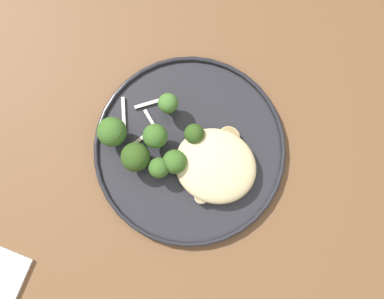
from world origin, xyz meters
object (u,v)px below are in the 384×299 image
(seared_scallop_on_noodles, at_px, (219,152))
(broccoli_floret_left_leaning, at_px, (196,135))
(broccoli_floret_beside_noodles, at_px, (160,172))
(dinner_plate, at_px, (192,151))
(broccoli_floret_split_head, at_px, (138,158))
(broccoli_floret_rear_charred, at_px, (114,133))
(broccoli_floret_small_sprig, at_px, (177,163))
(broccoli_floret_front_edge, at_px, (158,137))
(broccoli_floret_near_rim, at_px, (171,105))
(seared_scallop_rear_pale, at_px, (203,197))
(seared_scallop_tilted_round, at_px, (233,140))
(seared_scallop_large_seared, at_px, (220,171))

(seared_scallop_on_noodles, height_order, broccoli_floret_left_leaning, broccoli_floret_left_leaning)
(broccoli_floret_beside_noodles, bearing_deg, seared_scallop_on_noodles, 44.65)
(dinner_plate, relative_size, broccoli_floret_split_head, 5.07)
(broccoli_floret_rear_charred, xyz_separation_m, broccoli_floret_small_sprig, (0.10, -0.00, -0.01))
(dinner_plate, xyz_separation_m, broccoli_floret_front_edge, (-0.05, -0.01, 0.04))
(broccoli_floret_split_head, xyz_separation_m, broccoli_floret_near_rim, (0.01, 0.09, -0.00))
(dinner_plate, bearing_deg, seared_scallop_on_noodles, 19.34)
(broccoli_floret_split_head, height_order, broccoli_floret_near_rim, broccoli_floret_split_head)
(dinner_plate, bearing_deg, broccoli_floret_near_rim, 141.28)
(broccoli_floret_split_head, relative_size, broccoli_floret_front_edge, 0.97)
(broccoli_floret_split_head, xyz_separation_m, broccoli_floret_small_sprig, (0.05, 0.02, -0.00))
(broccoli_floret_left_leaning, bearing_deg, seared_scallop_rear_pale, -59.05)
(broccoli_floret_rear_charred, height_order, broccoli_floret_split_head, broccoli_floret_rear_charred)
(broccoli_floret_left_leaning, relative_size, broccoli_floret_split_head, 0.82)
(broccoli_floret_beside_noodles, bearing_deg, seared_scallop_rear_pale, -5.22)
(seared_scallop_rear_pale, xyz_separation_m, broccoli_floret_near_rim, (-0.10, 0.10, 0.02))
(broccoli_floret_rear_charred, relative_size, broccoli_floret_near_rim, 1.14)
(seared_scallop_tilted_round, height_order, broccoli_floret_rear_charred, broccoli_floret_rear_charred)
(seared_scallop_on_noodles, bearing_deg, seared_scallop_large_seared, -64.39)
(broccoli_floret_small_sprig, bearing_deg, broccoli_floret_front_edge, 152.35)
(seared_scallop_rear_pale, xyz_separation_m, broccoli_floret_rear_charred, (-0.15, 0.03, 0.03))
(seared_scallop_on_noodles, distance_m, broccoli_floret_beside_noodles, 0.09)
(seared_scallop_large_seared, height_order, broccoli_floret_near_rim, broccoli_floret_near_rim)
(dinner_plate, xyz_separation_m, seared_scallop_large_seared, (0.05, -0.01, 0.01))
(dinner_plate, distance_m, broccoli_floret_beside_noodles, 0.07)
(seared_scallop_rear_pale, bearing_deg, broccoli_floret_split_head, 174.20)
(broccoli_floret_left_leaning, height_order, broccoli_floret_beside_noodles, broccoli_floret_beside_noodles)
(seared_scallop_tilted_round, height_order, seared_scallop_on_noodles, seared_scallop_tilted_round)
(dinner_plate, relative_size, broccoli_floret_left_leaning, 6.21)
(seared_scallop_large_seared, height_order, broccoli_floret_beside_noodles, broccoli_floret_beside_noodles)
(broccoli_floret_rear_charred, distance_m, broccoli_floret_near_rim, 0.09)
(seared_scallop_rear_pale, relative_size, broccoli_floret_left_leaning, 0.47)
(seared_scallop_on_noodles, bearing_deg, broccoli_floret_small_sprig, -138.60)
(seared_scallop_tilted_round, bearing_deg, broccoli_floret_split_head, -143.34)
(broccoli_floret_front_edge, relative_size, broccoli_floret_beside_noodles, 1.17)
(broccoli_floret_near_rim, distance_m, broccoli_floret_small_sprig, 0.09)
(broccoli_floret_beside_noodles, height_order, broccoli_floret_small_sprig, same)
(broccoli_floret_beside_noodles, height_order, broccoli_floret_near_rim, broccoli_floret_near_rim)
(broccoli_floret_split_head, xyz_separation_m, broccoli_floret_beside_noodles, (0.04, -0.00, -0.00))
(broccoli_floret_left_leaning, bearing_deg, seared_scallop_large_seared, -30.55)
(seared_scallop_rear_pale, height_order, broccoli_floret_near_rim, broccoli_floret_near_rim)
(broccoli_floret_rear_charred, relative_size, broccoli_floret_small_sprig, 1.22)
(broccoli_floret_left_leaning, xyz_separation_m, broccoli_floret_near_rim, (-0.05, 0.02, 0.00))
(seared_scallop_rear_pale, xyz_separation_m, seared_scallop_on_noodles, (-0.01, 0.07, -0.00))
(broccoli_floret_small_sprig, bearing_deg, seared_scallop_rear_pale, -27.23)
(broccoli_floret_left_leaning, distance_m, broccoli_floret_front_edge, 0.06)
(seared_scallop_rear_pale, height_order, broccoli_floret_left_leaning, broccoli_floret_left_leaning)
(broccoli_floret_front_edge, bearing_deg, broccoli_floret_beside_noodles, -60.91)
(seared_scallop_on_noodles, bearing_deg, broccoli_floret_front_edge, -166.18)
(seared_scallop_rear_pale, bearing_deg, seared_scallop_on_noodles, 94.55)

